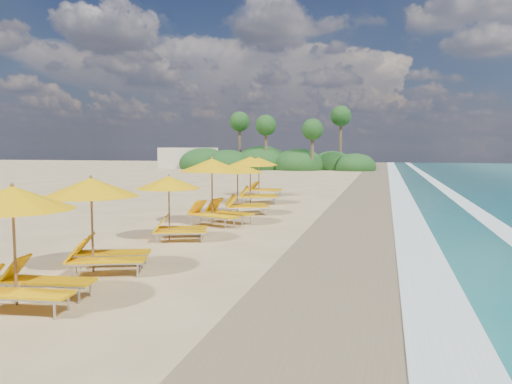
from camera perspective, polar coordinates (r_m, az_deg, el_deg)
The scene contains 12 objects.
ground at distance 18.63m, azimuth 0.00°, elevation -3.68°, with size 160.00×160.00×0.00m, color tan.
wet_sand at distance 18.07m, azimuth 12.42°, elevation -4.06°, with size 4.00×160.00×0.01m, color #836D4E.
surf_foam at distance 18.18m, azimuth 20.98°, elevation -4.15°, with size 4.00×160.00×0.01m.
station_0 at distance 9.90m, azimuth -24.80°, elevation -4.65°, with size 2.57×2.42×2.21m.
station_1 at distance 12.00m, azimuth -17.23°, elevation -2.79°, with size 2.83×2.77×2.21m.
station_2 at distance 15.59m, azimuth -9.22°, elevation -1.25°, with size 2.57×2.52×2.02m.
station_3 at distance 18.61m, azimuth -4.54°, elevation 0.62°, with size 3.22×3.18×2.49m.
station_4 at distance 21.38m, azimuth -1.63°, elevation 0.87°, with size 2.95×2.92×2.26m.
station_5 at distance 25.44m, azimuth -0.21°, elevation 1.75°, with size 3.09×3.02×2.43m.
station_6 at distance 29.52m, azimuth 0.66°, elevation 2.08°, with size 2.49×2.29×2.31m.
treeline at distance 65.01m, azimuth 1.48°, elevation 3.43°, with size 25.80×8.80×9.74m.
beach_building at distance 71.01m, azimuth -7.62°, elevation 3.85°, with size 7.00×5.00×2.80m, color beige.
Camera 1 is at (4.57, -17.83, 2.83)m, focal length 35.45 mm.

